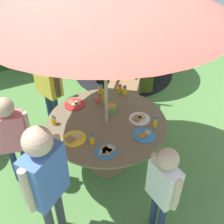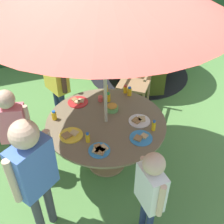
# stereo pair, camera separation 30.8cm
# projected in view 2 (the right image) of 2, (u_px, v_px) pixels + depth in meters

# --- Properties ---
(ground_plane) EXTENTS (10.00, 10.00, 0.02)m
(ground_plane) POSITION_uv_depth(u_px,v_px,m) (107.00, 163.00, 3.53)
(ground_plane) COLOR #548442
(hedge_backdrop) EXTENTS (9.00, 0.70, 2.03)m
(hedge_backdrop) POSITION_uv_depth(u_px,v_px,m) (49.00, 6.00, 5.49)
(hedge_backdrop) COLOR #234C28
(hedge_backdrop) RESTS_ON ground_plane
(garden_table) EXTENTS (1.37, 1.37, 0.70)m
(garden_table) POSITION_uv_depth(u_px,v_px,m) (106.00, 130.00, 3.18)
(garden_table) COLOR #93704C
(garden_table) RESTS_ON ground_plane
(wooden_chair) EXTENTS (0.62, 0.61, 1.02)m
(wooden_chair) POSITION_uv_depth(u_px,v_px,m) (135.00, 75.00, 4.19)
(wooden_chair) COLOR #93704C
(wooden_chair) RESTS_ON ground_plane
(dome_tent) EXTENTS (2.32, 2.32, 1.65)m
(dome_tent) POSITION_uv_depth(u_px,v_px,m) (141.00, 33.00, 4.87)
(dome_tent) COLOR #B2C63F
(dome_tent) RESTS_ON ground_plane
(child_in_yellow_shirt) EXTENTS (0.31, 0.44, 1.37)m
(child_in_yellow_shirt) POSITION_uv_depth(u_px,v_px,m) (55.00, 73.00, 3.62)
(child_in_yellow_shirt) COLOR navy
(child_in_yellow_shirt) RESTS_ON ground_plane
(child_in_pink_shirt) EXTENTS (0.39, 0.24, 1.18)m
(child_in_pink_shirt) POSITION_uv_depth(u_px,v_px,m) (12.00, 124.00, 2.98)
(child_in_pink_shirt) COLOR navy
(child_in_pink_shirt) RESTS_ON ground_plane
(child_in_blue_shirt) EXTENTS (0.41, 0.37, 1.40)m
(child_in_blue_shirt) POSITION_uv_depth(u_px,v_px,m) (33.00, 168.00, 2.31)
(child_in_blue_shirt) COLOR #3F3F47
(child_in_blue_shirt) RESTS_ON ground_plane
(child_in_white_shirt) EXTENTS (0.19, 0.38, 1.11)m
(child_in_white_shirt) POSITION_uv_depth(u_px,v_px,m) (151.00, 188.00, 2.36)
(child_in_white_shirt) COLOR navy
(child_in_white_shirt) RESTS_ON ground_plane
(snack_bowl) EXTENTS (0.15, 0.15, 0.08)m
(snack_bowl) POSITION_uv_depth(u_px,v_px,m) (112.00, 108.00, 3.24)
(snack_bowl) COLOR #66B259
(snack_bowl) RESTS_ON garden_table
(plate_near_left) EXTENTS (0.22, 0.22, 0.03)m
(plate_near_left) POSITION_uv_depth(u_px,v_px,m) (100.00, 150.00, 2.72)
(plate_near_left) COLOR #338CD8
(plate_near_left) RESTS_ON garden_table
(plate_front_edge) EXTENTS (0.25, 0.25, 0.03)m
(plate_front_edge) POSITION_uv_depth(u_px,v_px,m) (139.00, 121.00, 3.09)
(plate_front_edge) COLOR white
(plate_front_edge) RESTS_ON garden_table
(plate_center_back) EXTENTS (0.25, 0.25, 0.03)m
(plate_center_back) POSITION_uv_depth(u_px,v_px,m) (71.00, 135.00, 2.90)
(plate_center_back) COLOR yellow
(plate_center_back) RESTS_ON garden_table
(plate_back_edge) EXTENTS (0.25, 0.25, 0.03)m
(plate_back_edge) POSITION_uv_depth(u_px,v_px,m) (78.00, 102.00, 3.38)
(plate_back_edge) COLOR red
(plate_back_edge) RESTS_ON garden_table
(plate_center_front) EXTENTS (0.24, 0.24, 0.03)m
(plate_center_front) POSITION_uv_depth(u_px,v_px,m) (141.00, 138.00, 2.86)
(plate_center_front) COLOR #338CD8
(plate_center_front) RESTS_ON garden_table
(juice_bottle_near_right) EXTENTS (0.06, 0.06, 0.12)m
(juice_bottle_near_right) POSITION_uv_depth(u_px,v_px,m) (108.00, 97.00, 3.38)
(juice_bottle_near_right) COLOR yellow
(juice_bottle_near_right) RESTS_ON garden_table
(juice_bottle_far_left) EXTENTS (0.05, 0.05, 0.11)m
(juice_bottle_far_left) POSITION_uv_depth(u_px,v_px,m) (125.00, 89.00, 3.53)
(juice_bottle_far_left) COLOR yellow
(juice_bottle_far_left) RESTS_ON garden_table
(juice_bottle_far_right) EXTENTS (0.05, 0.05, 0.12)m
(juice_bottle_far_right) POSITION_uv_depth(u_px,v_px,m) (130.00, 91.00, 3.48)
(juice_bottle_far_right) COLOR yellow
(juice_bottle_far_right) RESTS_ON garden_table
(juice_bottle_mid_left) EXTENTS (0.05, 0.05, 0.12)m
(juice_bottle_mid_left) POSITION_uv_depth(u_px,v_px,m) (88.00, 138.00, 2.80)
(juice_bottle_mid_left) COLOR yellow
(juice_bottle_mid_left) RESTS_ON garden_table
(juice_bottle_mid_right) EXTENTS (0.06, 0.06, 0.11)m
(juice_bottle_mid_right) POSITION_uv_depth(u_px,v_px,m) (54.00, 115.00, 3.09)
(juice_bottle_mid_right) COLOR yellow
(juice_bottle_mid_right) RESTS_ON garden_table
(juice_bottle_spot_a) EXTENTS (0.06, 0.06, 0.13)m
(juice_bottle_spot_a) POSITION_uv_depth(u_px,v_px,m) (106.00, 89.00, 3.52)
(juice_bottle_spot_a) COLOR yellow
(juice_bottle_spot_a) RESTS_ON garden_table
(juice_bottle_spot_b) EXTENTS (0.05, 0.05, 0.13)m
(juice_bottle_spot_b) POSITION_uv_depth(u_px,v_px,m) (154.00, 126.00, 2.94)
(juice_bottle_spot_b) COLOR yellow
(juice_bottle_spot_b) RESTS_ON garden_table
(cup_near) EXTENTS (0.06, 0.06, 0.07)m
(cup_near) POSITION_uv_depth(u_px,v_px,m) (100.00, 99.00, 3.39)
(cup_near) COLOR #E04C47
(cup_near) RESTS_ON garden_table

